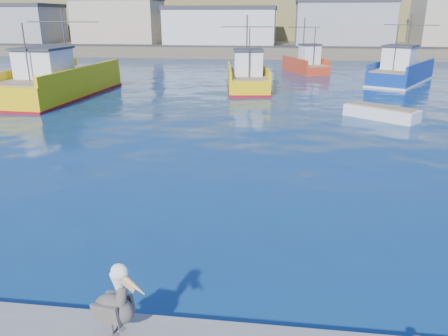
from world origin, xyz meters
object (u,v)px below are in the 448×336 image
(trawler_yellow_b, at_px, (247,78))
(skiff_left, at_px, (51,95))
(pelican, at_px, (115,304))
(trawler_blue, at_px, (401,72))
(trawler_yellow_a, at_px, (59,83))
(skiff_mid, at_px, (381,114))
(boat_orange, at_px, (306,64))

(trawler_yellow_b, height_order, skiff_left, trawler_yellow_b)
(pelican, bearing_deg, trawler_blue, 69.48)
(trawler_yellow_b, height_order, pelican, trawler_yellow_b)
(trawler_blue, xyz_separation_m, pelican, (-14.32, -38.26, 0.15))
(trawler_yellow_a, distance_m, pelican, 30.27)
(trawler_yellow_a, distance_m, trawler_yellow_b, 15.82)
(skiff_left, bearing_deg, skiff_mid, -9.62)
(trawler_yellow_a, bearing_deg, skiff_left, -128.98)
(trawler_yellow_b, height_order, skiff_mid, trawler_yellow_b)
(trawler_blue, relative_size, skiff_left, 2.76)
(trawler_yellow_b, distance_m, boat_orange, 13.77)
(skiff_left, bearing_deg, boat_orange, 43.12)
(skiff_left, bearing_deg, trawler_yellow_b, 24.75)
(trawler_yellow_b, relative_size, skiff_mid, 2.24)
(trawler_blue, distance_m, pelican, 40.86)
(skiff_left, height_order, pelican, pelican)
(trawler_blue, bearing_deg, skiff_mid, -107.17)
(trawler_yellow_b, distance_m, pelican, 32.81)
(trawler_blue, bearing_deg, skiff_left, -157.25)
(trawler_yellow_a, height_order, pelican, trawler_yellow_a)
(boat_orange, bearing_deg, skiff_left, -136.88)
(trawler_yellow_b, xyz_separation_m, skiff_mid, (9.39, -11.02, -0.65))
(boat_orange, distance_m, skiff_left, 28.39)
(trawler_yellow_a, relative_size, skiff_left, 3.43)
(trawler_blue, distance_m, boat_orange, 11.22)
(trawler_blue, xyz_separation_m, skiff_left, (-29.44, -12.34, -0.73))
(boat_orange, bearing_deg, pelican, -97.05)
(trawler_yellow_a, relative_size, pelican, 8.94)
(trawler_yellow_b, distance_m, skiff_left, 16.48)
(skiff_mid, distance_m, pelican, 23.68)
(trawler_yellow_b, distance_m, skiff_mid, 14.49)
(trawler_yellow_b, height_order, boat_orange, trawler_yellow_b)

